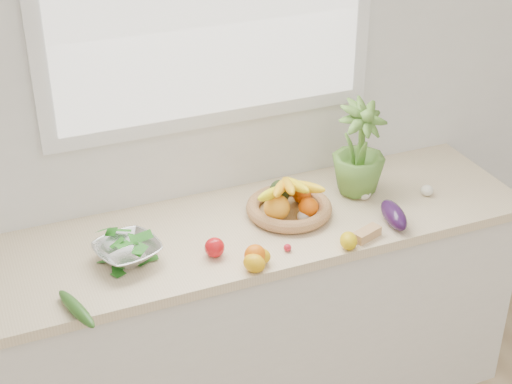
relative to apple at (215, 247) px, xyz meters
name	(u,v)px	position (x,y,z in m)	size (l,w,h in m)	color
back_wall	(211,87)	(0.16, 0.44, 0.41)	(4.50, 0.02, 2.70)	white
counter_cabinet	(243,325)	(0.16, 0.14, -0.51)	(2.20, 0.58, 0.86)	silver
countertop	(242,231)	(0.16, 0.14, -0.06)	(2.24, 0.62, 0.04)	beige
orange_loose	(255,255)	(0.11, -0.10, 0.00)	(0.08, 0.08, 0.08)	#E76007
lemon_a	(254,263)	(0.09, -0.14, 0.00)	(0.06, 0.08, 0.06)	#E7A30C
lemon_b	(349,241)	(0.46, -0.14, 0.00)	(0.06, 0.08, 0.06)	#DCB50B
lemon_c	(260,256)	(0.13, -0.10, -0.01)	(0.06, 0.07, 0.06)	#D9A10B
apple	(215,247)	(0.00, 0.00, 0.00)	(0.07, 0.07, 0.07)	red
ginger	(367,234)	(0.55, -0.11, -0.02)	(0.11, 0.05, 0.04)	tan
garlic_a	(364,193)	(0.68, 0.15, -0.01)	(0.06, 0.06, 0.05)	silver
garlic_b	(303,216)	(0.39, 0.09, -0.02)	(0.05, 0.05, 0.04)	silver
garlic_c	(427,190)	(0.93, 0.08, -0.01)	(0.05, 0.05, 0.04)	white
eggplant	(394,215)	(0.69, -0.06, 0.00)	(0.07, 0.19, 0.08)	#280F37
cucumber	(76,309)	(-0.52, -0.14, -0.01)	(0.04, 0.23, 0.04)	#294E17
radish	(287,248)	(0.25, -0.07, -0.02)	(0.03, 0.03, 0.03)	red
potted_herb	(359,148)	(0.68, 0.20, 0.17)	(0.21, 0.21, 0.38)	#548430
fruit_basket	(288,203)	(0.36, 0.16, 0.01)	(0.41, 0.41, 0.18)	tan
colander_with_spinach	(127,247)	(-0.29, 0.08, 0.02)	(0.27, 0.27, 0.12)	silver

